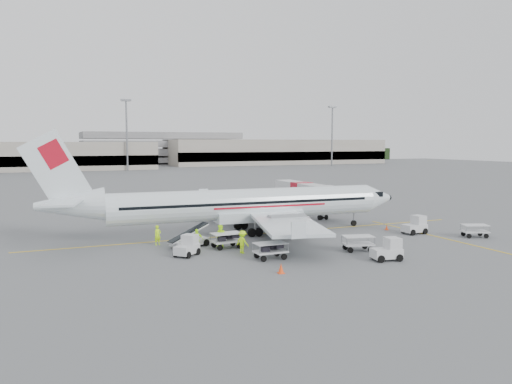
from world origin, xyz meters
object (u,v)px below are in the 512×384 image
at_px(tug_aft, 187,246).
at_px(belt_loader, 190,233).
at_px(tug_mid, 386,249).
at_px(jet_bridge, 301,198).
at_px(tug_fore, 414,225).
at_px(aircraft, 248,183).

bearing_deg(tug_aft, belt_loader, 27.61).
relative_size(belt_loader, tug_mid, 1.99).
xyz_separation_m(belt_loader, tug_aft, (-1.17, -3.25, -0.38)).
bearing_deg(belt_loader, jet_bridge, 19.61).
bearing_deg(tug_fore, aircraft, 152.26).
distance_m(tug_fore, tug_aft, 22.43).
bearing_deg(tug_mid, tug_fore, 49.09).
bearing_deg(jet_bridge, aircraft, -137.38).
xyz_separation_m(aircraft, belt_loader, (-6.82, -4.02, -3.62)).
xyz_separation_m(belt_loader, tug_mid, (11.99, -10.40, -0.33)).
bearing_deg(tug_mid, aircraft, 118.65).
bearing_deg(tug_aft, jet_bridge, -0.89).
distance_m(aircraft, tug_mid, 15.82).
xyz_separation_m(belt_loader, tug_fore, (21.25, -2.58, -0.30)).
bearing_deg(tug_aft, tug_mid, -71.15).
xyz_separation_m(tug_fore, tug_mid, (-9.27, -7.82, -0.03)).
xyz_separation_m(aircraft, jet_bridge, (10.99, 9.65, -2.86)).
relative_size(aircraft, tug_mid, 16.00).
relative_size(aircraft, tug_fore, 15.49).
bearing_deg(belt_loader, tug_mid, -58.86).
xyz_separation_m(aircraft, tug_aft, (-7.98, -7.27, -3.99)).
height_order(aircraft, tug_aft, aircraft).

